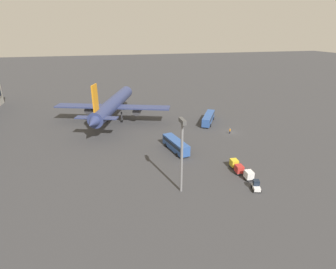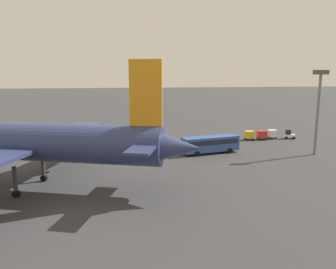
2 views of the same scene
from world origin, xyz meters
name	(u,v)px [view 1 (image 1 of 2)]	position (x,y,z in m)	size (l,w,h in m)	color
ground_plane	(231,132)	(0.00, 0.00, 0.00)	(600.00, 600.00, 0.00)	#38383A
airplane	(113,104)	(21.37, 35.55, 6.15)	(45.77, 39.65, 16.35)	navy
shuttle_bus_near	(208,118)	(10.57, 3.60, 1.91)	(12.25, 8.82, 3.17)	#2D5199
shuttle_bus_far	(176,144)	(-8.67, 21.12, 1.91)	(11.31, 4.84, 3.19)	#2D5199
baggage_tug	(256,186)	(-30.93, 10.39, 0.94)	(2.68, 2.23, 2.10)	white
worker_person	(230,131)	(-0.83, 1.02, 0.87)	(0.38, 0.38, 1.74)	#1E1E2D
cargo_cart_white	(249,175)	(-27.01, 9.77, 1.19)	(2.10, 1.80, 2.06)	#38383D
cargo_cart_red	(239,169)	(-24.11, 10.54, 1.19)	(2.10, 1.80, 2.06)	#38383D
cargo_cart_yellow	(234,163)	(-21.21, 10.29, 1.19)	(2.10, 1.80, 2.06)	#38383D
light_pole	(182,148)	(-27.48, 25.39, 9.64)	(2.80, 0.70, 15.44)	slate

